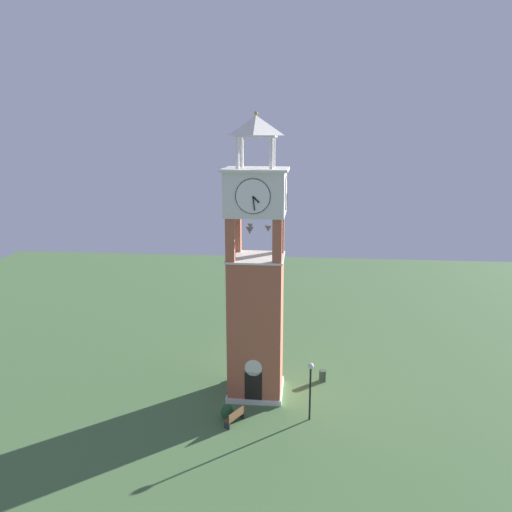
% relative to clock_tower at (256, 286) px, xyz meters
% --- Properties ---
extents(ground, '(80.00, 80.00, 0.00)m').
position_rel_clock_tower_xyz_m(ground, '(-0.00, 0.00, -7.48)').
color(ground, '#476B3D').
extents(clock_tower, '(4.00, 4.00, 18.29)m').
position_rel_clock_tower_xyz_m(clock_tower, '(0.00, 0.00, 0.00)').
color(clock_tower, '#AD5B42').
rests_on(clock_tower, ground).
extents(park_bench, '(1.17, 1.61, 0.95)m').
position_rel_clock_tower_xyz_m(park_bench, '(-0.84, -4.02, -6.99)').
color(park_bench, brown).
rests_on(park_bench, ground).
extents(lamp_post, '(0.36, 0.36, 3.71)m').
position_rel_clock_tower_xyz_m(lamp_post, '(3.58, -3.13, -4.89)').
color(lamp_post, black).
rests_on(lamp_post, ground).
extents(trash_bin, '(0.52, 0.52, 0.80)m').
position_rel_clock_tower_xyz_m(trash_bin, '(4.53, 2.01, -7.08)').
color(trash_bin, '#38513D').
rests_on(trash_bin, ground).
extents(shrub_near_entry, '(0.74, 0.74, 1.04)m').
position_rel_clock_tower_xyz_m(shrub_near_entry, '(-1.40, -3.68, -6.96)').
color(shrub_near_entry, '#234C28').
rests_on(shrub_near_entry, ground).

